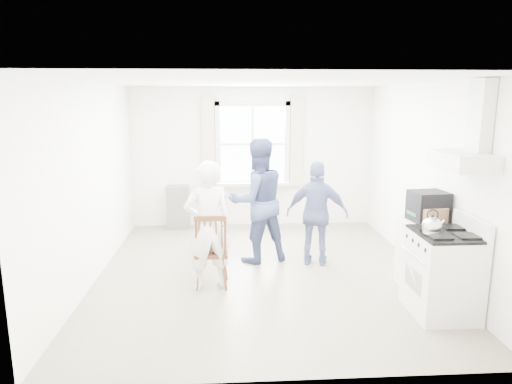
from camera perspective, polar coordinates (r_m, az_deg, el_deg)
name	(u,v)px	position (r m, az deg, el deg)	size (l,w,h in m)	color
room_shell	(263,181)	(6.12, 0.83, 1.39)	(4.62, 5.12, 2.64)	gray
window_assembly	(253,149)	(8.51, -0.42, 5.40)	(1.88, 0.24, 1.70)	white
range_hood	(468,146)	(5.32, 25.02, 5.29)	(0.45, 0.76, 0.94)	silver
shelf_unit	(178,207)	(8.62, -9.71, -1.87)	(0.40, 0.30, 0.80)	slate
gas_stove	(442,273)	(5.56, 22.28, -9.31)	(0.68, 0.76, 1.12)	silver
kettle	(432,226)	(5.24, 21.11, -4.01)	(0.20, 0.20, 0.28)	silver
low_cabinet	(422,254)	(6.19, 20.05, -7.34)	(0.50, 0.55, 0.90)	silver
stereo_stack	(428,206)	(6.00, 20.73, -1.68)	(0.45, 0.42, 0.37)	black
cardboard_box	(432,216)	(5.89, 21.11, -2.79)	(0.31, 0.22, 0.20)	#8D6444
windsor_chair_a	(212,219)	(6.85, -5.57, -3.41)	(0.47, 0.46, 1.01)	#4B2818
windsor_chair_b	(211,244)	(5.78, -5.64, -6.43)	(0.43, 0.42, 0.99)	#4B2818
person_left	(208,226)	(5.74, -6.05, -4.24)	(0.60, 0.60, 1.65)	white
person_mid	(258,201)	(6.68, 0.20, -1.11)	(0.89, 0.89, 1.83)	#404C77
person_right	(317,214)	(6.63, 7.64, -2.71)	(0.89, 0.89, 1.52)	navy
potted_plant	(260,174)	(8.49, 0.47, 2.28)	(0.17, 0.17, 0.31)	#367A3A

